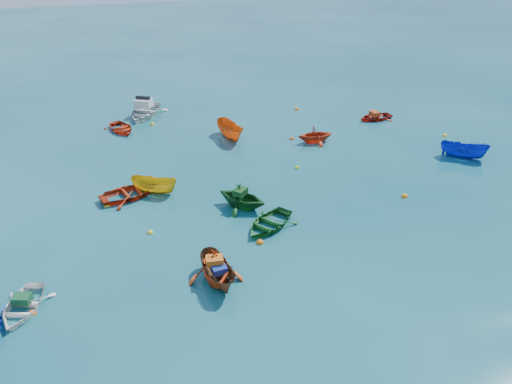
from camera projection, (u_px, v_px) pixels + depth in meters
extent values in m
plane|color=#0A424C|center=(286.00, 250.00, 22.95)|extent=(160.00, 160.00, 0.00)
imported|color=white|center=(24.00, 309.00, 19.44)|extent=(2.65, 3.16, 0.56)
imported|color=#51331D|center=(219.00, 281.00, 20.98)|extent=(1.41, 2.93, 1.09)
imported|color=#E34515|center=(216.00, 278.00, 21.12)|extent=(2.63, 2.97, 1.44)
imported|color=gold|center=(155.00, 192.00, 27.78)|extent=(2.86, 2.24, 1.05)
imported|color=#14571D|center=(269.00, 227.00, 24.67)|extent=(3.73, 3.59, 0.63)
imported|color=#A2270D|center=(130.00, 197.00, 27.31)|extent=(3.74, 3.12, 0.67)
imported|color=#D85B14|center=(231.00, 138.00, 34.64)|extent=(1.77, 3.40, 1.25)
imported|color=#114A19|center=(242.00, 207.00, 26.34)|extent=(3.57, 3.58, 1.43)
imported|color=#9C190D|center=(375.00, 119.00, 37.88)|extent=(2.86, 2.19, 0.55)
imported|color=#0D1FAE|center=(462.00, 157.00, 31.84)|extent=(2.98, 2.65, 1.13)
imported|color=red|center=(122.00, 131.00, 35.80)|extent=(2.83, 3.34, 0.59)
imported|color=#BA3011|center=(315.00, 142.00, 34.01)|extent=(2.50, 2.18, 1.27)
imported|color=silver|center=(145.00, 115.00, 38.61)|extent=(4.42, 4.94, 1.44)
cube|color=#124827|center=(22.00, 299.00, 19.32)|extent=(0.79, 0.69, 0.33)
cube|color=navy|center=(219.00, 270.00, 20.53)|extent=(0.65, 0.52, 0.29)
cube|color=#CD5F15|center=(215.00, 261.00, 20.73)|extent=(0.76, 0.60, 0.34)
cube|color=#104014|center=(240.00, 192.00, 25.96)|extent=(0.91, 0.90, 0.35)
cube|color=#B63912|center=(374.00, 114.00, 37.63)|extent=(0.61, 0.77, 0.34)
sphere|color=#F4550D|center=(32.00, 314.00, 19.23)|extent=(0.31, 0.31, 0.31)
sphere|color=yellow|center=(150.00, 233.00, 24.18)|extent=(0.30, 0.30, 0.30)
sphere|color=orange|center=(404.00, 197.00, 27.32)|extent=(0.37, 0.37, 0.37)
sphere|color=gold|center=(107.00, 206.00, 26.47)|extent=(0.38, 0.38, 0.38)
sphere|color=#CF680B|center=(260.00, 243.00, 23.43)|extent=(0.36, 0.36, 0.36)
sphere|color=yellow|center=(297.00, 168.00, 30.47)|extent=(0.29, 0.29, 0.29)
sphere|color=#F7510D|center=(292.00, 139.00, 34.45)|extent=(0.31, 0.31, 0.31)
sphere|color=yellow|center=(152.00, 125.00, 36.85)|extent=(0.36, 0.36, 0.36)
sphere|color=#FC640D|center=(297.00, 110.00, 39.74)|extent=(0.36, 0.36, 0.36)
sphere|color=yellow|center=(445.00, 136.00, 34.94)|extent=(0.33, 0.33, 0.33)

